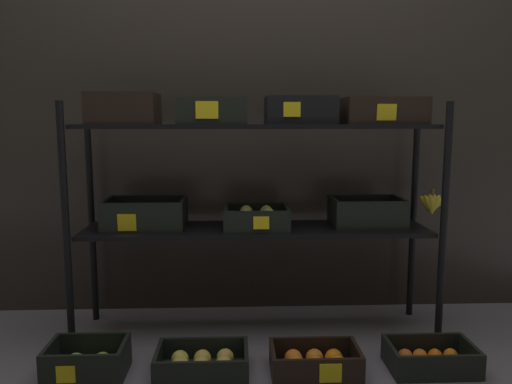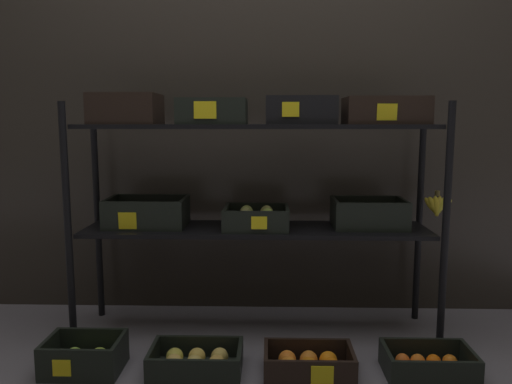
{
  "view_description": "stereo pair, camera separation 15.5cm",
  "coord_description": "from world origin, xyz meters",
  "views": [
    {
      "loc": [
        -0.09,
        -2.31,
        1.02
      ],
      "look_at": [
        0.0,
        0.0,
        0.69
      ],
      "focal_mm": 34.68,
      "sensor_mm": 36.0,
      "label": 1
    },
    {
      "loc": [
        0.06,
        -2.31,
        1.02
      ],
      "look_at": [
        0.0,
        0.0,
        0.69
      ],
      "focal_mm": 34.68,
      "sensor_mm": 36.0,
      "label": 2
    }
  ],
  "objects": [
    {
      "name": "storefront_wall",
      "position": [
        0.0,
        0.39,
        1.09
      ],
      "size": [
        4.06,
        0.12,
        2.17
      ],
      "primitive_type": "cube",
      "color": "#2D2823",
      "rests_on": "ground_plane"
    },
    {
      "name": "crate_ground_orange",
      "position": [
        0.23,
        -0.41,
        0.04
      ],
      "size": [
        0.36,
        0.22,
        0.11
      ],
      "color": "black",
      "rests_on": "ground_plane"
    },
    {
      "name": "crate_ground_apple_gold",
      "position": [
        -0.24,
        -0.4,
        0.04
      ],
      "size": [
        0.38,
        0.23,
        0.1
      ],
      "color": "black",
      "rests_on": "ground_plane"
    },
    {
      "name": "ground_plane",
      "position": [
        0.0,
        0.0,
        0.0
      ],
      "size": [
        10.0,
        10.0,
        0.0
      ],
      "primitive_type": "plane",
      "color": "slate"
    },
    {
      "name": "crate_ground_tangerine",
      "position": [
        0.71,
        -0.4,
        0.04
      ],
      "size": [
        0.35,
        0.22,
        0.11
      ],
      "color": "black",
      "rests_on": "ground_plane"
    },
    {
      "name": "display_rack",
      "position": [
        0.01,
        0.0,
        0.79
      ],
      "size": [
        1.79,
        0.41,
        1.15
      ],
      "color": "black",
      "rests_on": "ground_plane"
    },
    {
      "name": "crate_ground_apple_green",
      "position": [
        -0.7,
        -0.4,
        0.05
      ],
      "size": [
        0.31,
        0.22,
        0.14
      ],
      "color": "black",
      "rests_on": "ground_plane"
    }
  ]
}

